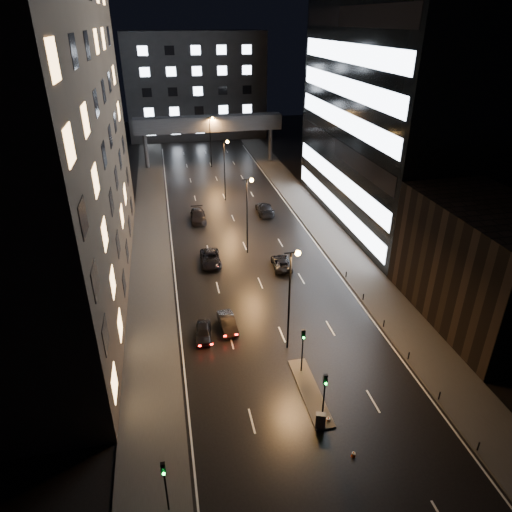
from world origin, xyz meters
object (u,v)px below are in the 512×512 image
object	(u,v)px
car_away_c	(211,259)
car_away_b	(227,323)
car_toward_b	(265,209)
utility_cabinet	(320,420)
car_away_a	(203,332)
car_toward_a	(281,263)
car_away_d	(198,216)

from	to	relation	value
car_away_c	car_away_b	bearing A→B (deg)	-88.16
car_toward_b	utility_cabinet	bearing A→B (deg)	84.98
car_away_a	utility_cabinet	world-z (taller)	utility_cabinet
car_away_b	utility_cabinet	bearing A→B (deg)	-74.26
car_away_a	car_away_b	bearing A→B (deg)	28.08
car_away_c	car_toward_a	world-z (taller)	car_away_c
car_away_c	car_toward_b	size ratio (longest dim) A/B	0.92
car_away_b	car_toward_a	bearing A→B (deg)	48.80
car_away_a	car_toward_a	distance (m)	16.29
car_toward_a	car_away_b	bearing A→B (deg)	57.09
car_toward_a	utility_cabinet	xyz separation A→B (m)	(-3.47, -24.87, 0.15)
car_away_a	car_toward_a	size ratio (longest dim) A/B	0.80
car_away_a	car_toward_b	xyz separation A→B (m)	(12.76, 29.67, 0.19)
car_away_b	car_away_a	bearing A→B (deg)	-162.78
car_toward_a	car_toward_b	size ratio (longest dim) A/B	0.82
car_away_c	car_toward_a	distance (m)	8.91
car_away_a	car_away_c	distance (m)	15.02
car_toward_a	utility_cabinet	bearing A→B (deg)	86.29
car_away_a	utility_cabinet	distance (m)	14.79
car_away_a	car_away_b	distance (m)	2.68
car_away_a	car_toward_b	distance (m)	32.30
car_away_b	car_away_d	world-z (taller)	car_away_d
car_away_b	car_toward_b	size ratio (longest dim) A/B	0.72
car_away_b	car_away_c	bearing A→B (deg)	86.17
car_away_d	utility_cabinet	xyz separation A→B (m)	(5.25, -41.73, 0.01)
car_away_d	utility_cabinet	world-z (taller)	car_away_d
car_toward_b	utility_cabinet	distance (m)	42.78
car_away_b	car_toward_a	world-z (taller)	car_away_b
car_away_a	car_toward_b	bearing A→B (deg)	73.51
utility_cabinet	car_toward_a	bearing A→B (deg)	100.10
car_away_c	car_away_d	bearing A→B (deg)	92.57
car_toward_a	car_away_a	bearing A→B (deg)	52.15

